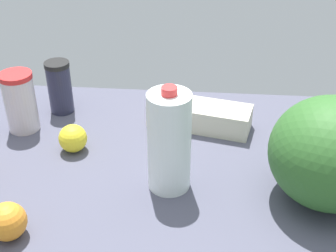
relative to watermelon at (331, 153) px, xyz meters
The scene contains 8 objects.
countertop 41.93cm from the watermelon, 161.47° to the left, with size 120.00×76.00×3.00cm, color #4A4B5D.
watermelon is the anchor object (origin of this frame).
egg_carton 42.71cm from the watermelon, 135.31° to the left, with size 29.31×10.13×7.02cm, color beige.
tumbler_cup 83.63cm from the watermelon, 163.52° to the left, with size 9.05×9.05×17.55cm.
milk_jug 36.22cm from the watermelon, behind, with size 10.17×10.17×26.72cm.
shaker_bottle 80.05cm from the watermelon, 154.26° to the left, with size 7.38×7.38×16.24cm.
orange_by_jug 71.43cm from the watermelon, 164.98° to the right, with size 8.25×8.25×8.25cm, color orange.
lemon_near_front 65.20cm from the watermelon, 167.42° to the left, with size 7.60×7.60×7.60cm, color yellow.
Camera 1 is at (8.49, -99.82, 75.85)cm, focal length 50.00 mm.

